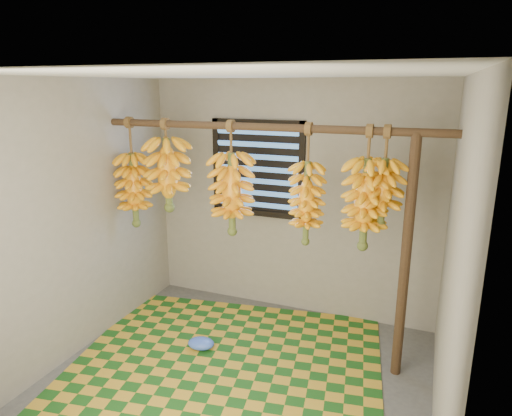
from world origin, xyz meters
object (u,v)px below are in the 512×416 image
at_px(banana_bunch_e, 365,204).
at_px(banana_bunch_f, 383,193).
at_px(support_post, 405,261).
at_px(banana_bunch_a, 134,190).
at_px(woven_mat, 228,361).
at_px(plastic_bag, 201,343).
at_px(banana_bunch_c, 232,194).
at_px(banana_bunch_b, 168,174).
at_px(banana_bunch_d, 307,203).

height_order(banana_bunch_e, banana_bunch_f, same).
height_order(support_post, banana_bunch_a, banana_bunch_a).
bearing_deg(support_post, woven_mat, -164.87).
relative_size(plastic_bag, banana_bunch_c, 0.25).
height_order(plastic_bag, banana_bunch_f, banana_bunch_f).
relative_size(support_post, plastic_bag, 8.13).
bearing_deg(banana_bunch_e, banana_bunch_f, -0.00).
distance_m(woven_mat, banana_bunch_e, 1.80).
relative_size(woven_mat, banana_bunch_c, 2.60).
bearing_deg(banana_bunch_e, banana_bunch_c, 180.00).
bearing_deg(banana_bunch_f, banana_bunch_b, 180.00).
bearing_deg(plastic_bag, banana_bunch_f, 11.30).
distance_m(woven_mat, banana_bunch_f, 1.96).
distance_m(plastic_bag, banana_bunch_f, 2.10).
bearing_deg(banana_bunch_f, banana_bunch_a, 180.00).
xyz_separation_m(banana_bunch_a, banana_bunch_c, (1.03, 0.00, 0.05)).
bearing_deg(banana_bunch_d, banana_bunch_e, 0.00).
distance_m(banana_bunch_b, banana_bunch_c, 0.66).
relative_size(banana_bunch_e, banana_bunch_f, 1.24).
bearing_deg(banana_bunch_a, banana_bunch_d, -0.00).
bearing_deg(plastic_bag, woven_mat, -14.47).
distance_m(plastic_bag, banana_bunch_c, 1.40).
relative_size(banana_bunch_c, banana_bunch_e, 1.02).
bearing_deg(woven_mat, banana_bunch_e, 19.69).
distance_m(banana_bunch_a, banana_bunch_c, 1.03).
distance_m(plastic_bag, banana_bunch_b, 1.57).
height_order(plastic_bag, banana_bunch_c, banana_bunch_c).
distance_m(woven_mat, banana_bunch_a, 1.81).
relative_size(support_post, banana_bunch_c, 2.00).
bearing_deg(plastic_bag, banana_bunch_b, 146.79).
distance_m(banana_bunch_c, banana_bunch_d, 0.68).
bearing_deg(banana_bunch_c, woven_mat, -73.60).
distance_m(support_post, woven_mat, 1.74).
bearing_deg(banana_bunch_b, plastic_bag, -33.21).
distance_m(support_post, banana_bunch_d, 0.90).
height_order(support_post, banana_bunch_d, banana_bunch_d).
xyz_separation_m(woven_mat, banana_bunch_a, (-1.14, 0.37, 1.36)).
height_order(woven_mat, banana_bunch_b, banana_bunch_b).
height_order(support_post, plastic_bag, support_post).
distance_m(support_post, banana_bunch_c, 1.54).
bearing_deg(banana_bunch_f, support_post, 0.00).
xyz_separation_m(support_post, banana_bunch_e, (-0.34, 0.00, 0.43)).
height_order(banana_bunch_a, banana_bunch_f, same).
distance_m(woven_mat, banana_bunch_c, 1.46).
bearing_deg(support_post, banana_bunch_d, -180.00).
relative_size(banana_bunch_c, banana_bunch_f, 1.26).
xyz_separation_m(woven_mat, banana_bunch_d, (0.57, 0.37, 1.39)).
xyz_separation_m(plastic_bag, banana_bunch_d, (0.87, 0.29, 1.33)).
xyz_separation_m(support_post, banana_bunch_f, (-0.21, -0.00, 0.53)).
relative_size(woven_mat, banana_bunch_d, 2.57).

